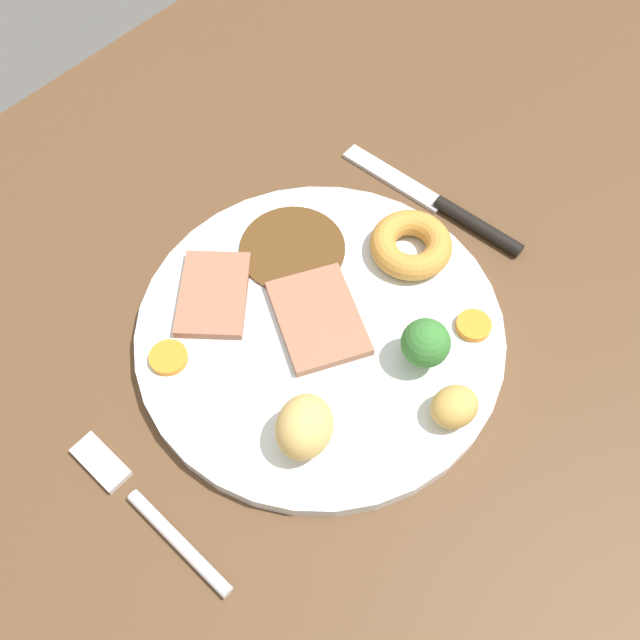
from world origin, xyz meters
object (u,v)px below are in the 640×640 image
Objects in this scene: carrot_coin_back at (473,326)px; knife at (446,207)px; dinner_plate at (320,331)px; roast_potato_left at (304,427)px; roast_potato_right at (454,407)px; meat_slice_main at (318,318)px; yorkshire_pudding at (411,245)px; carrot_coin_front at (169,358)px; fork at (146,508)px; meat_slice_under at (212,296)px; broccoli_floret at (425,344)px.

knife is (9.16, 8.85, -1.26)cm from carrot_coin_back.
dinner_plate is 9.51cm from roast_potato_left.
carrot_coin_back is at bearing 22.52° from roast_potato_right.
roast_potato_right is at bearing -88.66° from meat_slice_main.
yorkshire_pudding reaches higher than carrot_coin_front.
roast_potato_left is at bearing -114.66° from fork.
yorkshire_pudding is at bearing -21.29° from carrot_coin_front.
dinner_plate is 10.33cm from yorkshire_pudding.
knife is at bearing -1.96° from meat_slice_main.
roast_potato_left reaches higher than dinner_plate.
meat_slice_under is at bearing 13.59° from carrot_coin_front.
yorkshire_pudding is at bearing 13.18° from roast_potato_left.
broccoli_floret is 0.24× the size of knife.
meat_slice_under is 1.67× the size of roast_potato_left.
meat_slice_main is at bearing 54.91° from dinner_plate.
carrot_coin_front reaches higher than fork.
fork is (-28.24, 1.02, -2.07)cm from yorkshire_pudding.
roast_potato_left is at bearing 166.52° from broccoli_floret.
dinner_plate is 6.15× the size of roast_potato_left.
meat_slice_main is 3.11× the size of carrot_coin_back.
carrot_coin_back is at bearing -52.28° from meat_slice_main.
meat_slice_main is 1.09× the size of meat_slice_under.
meat_slice_under reaches higher than carrot_coin_front.
roast_potato_right is at bearing -78.07° from meat_slice_under.
meat_slice_main reaches higher than carrot_coin_front.
roast_potato_left is 15.72cm from carrot_coin_back.
dinner_plate is 8.11× the size of roast_potato_right.
knife is at bearing -21.97° from meat_slice_under.
roast_potato_right is (4.22, -19.97, 1.00)cm from meat_slice_under.
roast_potato_left reaches higher than knife.
fork is (-8.58, -6.64, -1.30)cm from carrot_coin_front.
dinner_plate is 3.40× the size of meat_slice_main.
dinner_plate is 1.24cm from meat_slice_main.
carrot_coin_front is (-9.84, 6.23, -0.11)cm from meat_slice_main.
meat_slice_main is 12.36cm from roast_potato_right.
carrot_coin_back is at bearing -14.25° from roast_potato_left.
meat_slice_main is at bearing 127.72° from carrot_coin_back.
broccoli_floret is (2.47, -8.05, 2.07)cm from meat_slice_main.
knife is (13.97, 7.48, -3.42)cm from broccoli_floret.
broccoli_floret is 0.28× the size of fork.
yorkshire_pudding is 18.17cm from roast_potato_left.
roast_potato_left is at bearing 140.36° from roast_potato_right.
knife is at bearing 44.03° from carrot_coin_back.
roast_potato_left reaches higher than carrot_coin_back.
roast_potato_right is (0.29, -12.32, 1.00)cm from meat_slice_main.
yorkshire_pudding is (10.14, -0.97, 1.76)cm from dinner_plate.
knife is at bearing -14.48° from carrot_coin_front.
knife is at bearing -0.33° from dinner_plate.
roast_potato_right is 20.11cm from knife.
carrot_coin_back is (7.28, -9.42, -0.09)cm from meat_slice_main.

